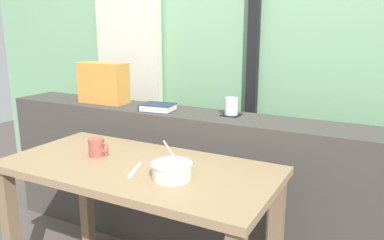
# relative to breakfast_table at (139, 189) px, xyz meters

# --- Properties ---
(outdoor_backdrop) EXTENTS (4.80, 0.08, 2.80)m
(outdoor_backdrop) POSITION_rel_breakfast_table_xyz_m (0.06, 1.17, 0.79)
(outdoor_backdrop) COLOR #7AAD7F
(outdoor_backdrop) RESTS_ON ground
(curtain_left_panel) EXTENTS (0.56, 0.06, 2.50)m
(curtain_left_panel) POSITION_rel_breakfast_table_xyz_m (-0.84, 1.07, 0.64)
(curtain_left_panel) COLOR beige
(curtain_left_panel) RESTS_ON ground
(window_divider_post) EXTENTS (0.07, 0.05, 2.60)m
(window_divider_post) POSITION_rel_breakfast_table_xyz_m (0.15, 1.10, 0.69)
(window_divider_post) COLOR black
(window_divider_post) RESTS_ON ground
(dark_console_ledge) EXTENTS (2.80, 0.32, 0.85)m
(dark_console_ledge) POSITION_rel_breakfast_table_xyz_m (0.06, 0.59, -0.19)
(dark_console_ledge) COLOR #423D38
(dark_console_ledge) RESTS_ON ground
(breakfast_table) EXTENTS (1.25, 0.61, 0.73)m
(breakfast_table) POSITION_rel_breakfast_table_xyz_m (0.00, 0.00, 0.00)
(breakfast_table) COLOR #826849
(breakfast_table) RESTS_ON ground
(coaster_square) EXTENTS (0.10, 0.10, 0.00)m
(coaster_square) POSITION_rel_breakfast_table_xyz_m (0.19, 0.63, 0.24)
(coaster_square) COLOR black
(coaster_square) RESTS_ON dark_console_ledge
(juice_glass) EXTENTS (0.07, 0.07, 0.10)m
(juice_glass) POSITION_rel_breakfast_table_xyz_m (0.19, 0.63, 0.29)
(juice_glass) COLOR white
(juice_glass) RESTS_ON coaster_square
(closed_book) EXTENTS (0.21, 0.16, 0.04)m
(closed_book) POSITION_rel_breakfast_table_xyz_m (-0.24, 0.54, 0.26)
(closed_book) COLOR #1E2D47
(closed_book) RESTS_ON dark_console_ledge
(throw_pillow) EXTENTS (0.32, 0.14, 0.26)m
(throw_pillow) POSITION_rel_breakfast_table_xyz_m (-0.68, 0.59, 0.37)
(throw_pillow) COLOR #D18938
(throw_pillow) RESTS_ON dark_console_ledge
(soup_bowl) EXTENTS (0.17, 0.17, 0.17)m
(soup_bowl) POSITION_rel_breakfast_table_xyz_m (0.22, -0.07, 0.15)
(soup_bowl) COLOR silver
(soup_bowl) RESTS_ON breakfast_table
(fork_utensil) EXTENTS (0.07, 0.17, 0.01)m
(fork_utensil) POSITION_rel_breakfast_table_xyz_m (0.03, -0.06, 0.12)
(fork_utensil) COLOR silver
(fork_utensil) RESTS_ON breakfast_table
(ceramic_mug) EXTENTS (0.11, 0.08, 0.08)m
(ceramic_mug) POSITION_rel_breakfast_table_xyz_m (-0.25, 0.01, 0.16)
(ceramic_mug) COLOR #9E4C42
(ceramic_mug) RESTS_ON breakfast_table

